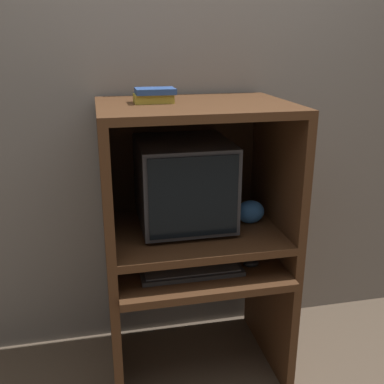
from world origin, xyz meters
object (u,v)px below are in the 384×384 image
Objects in this scene: snack_bag at (250,212)px; book_stack at (154,95)px; keyboard at (192,271)px; mouse at (251,263)px; crt_monitor at (184,183)px.

book_stack is at bearing 175.25° from snack_bag.
book_stack reaches higher than keyboard.
keyboard is 0.29m from mouse.
snack_bag reaches higher than mouse.
book_stack is at bearing -175.98° from crt_monitor.
crt_monitor is at bearing 142.65° from mouse.
keyboard is 3.34× the size of snack_bag.
mouse is (0.28, -0.21, -0.35)m from crt_monitor.
crt_monitor is 0.42m from keyboard.
crt_monitor is at bearing 171.73° from snack_bag.
mouse is 0.89m from book_stack.
crt_monitor is 0.36m from snack_bag.
crt_monitor is 0.44m from book_stack.
mouse is 0.54× the size of snack_bag.
keyboard is at bearing -152.34° from snack_bag.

